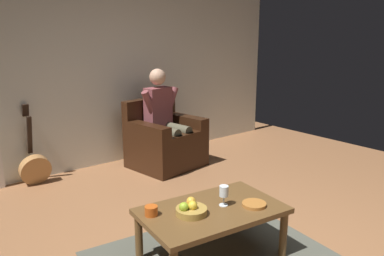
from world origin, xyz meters
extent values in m
cube|color=silver|center=(0.00, -3.09, 1.29)|extent=(6.31, 0.06, 2.58)
cube|color=black|center=(-0.79, -2.45, 0.19)|extent=(0.94, 0.87, 0.39)
cube|color=black|center=(-0.80, -2.39, 0.44)|extent=(0.60, 0.70, 0.10)
cube|color=black|center=(-1.12, -2.50, 0.51)|extent=(0.27, 0.76, 0.24)
cube|color=black|center=(-0.46, -2.40, 0.51)|extent=(0.27, 0.76, 0.24)
cube|color=black|center=(-0.74, -2.76, 0.63)|extent=(0.84, 0.24, 0.48)
cube|color=brown|center=(-0.77, -2.59, 0.76)|extent=(0.37, 0.23, 0.54)
sphere|color=tan|center=(-0.77, -2.59, 1.16)|extent=(0.21, 0.21, 0.21)
cylinder|color=brown|center=(-0.90, -2.38, 0.50)|extent=(0.20, 0.47, 0.13)
cylinder|color=brown|center=(-0.93, -2.16, 0.24)|extent=(0.13, 0.13, 0.49)
cylinder|color=brown|center=(-0.98, -2.58, 0.88)|extent=(0.21, 0.12, 0.29)
cylinder|color=brown|center=(-0.70, -2.35, 0.50)|extent=(0.20, 0.47, 0.13)
cylinder|color=brown|center=(-0.74, -2.13, 0.24)|extent=(0.13, 0.13, 0.49)
cylinder|color=brown|center=(-0.57, -2.51, 0.88)|extent=(0.21, 0.12, 0.29)
cube|color=brown|center=(0.17, -0.47, 0.40)|extent=(1.14, 0.77, 0.04)
cylinder|color=brown|center=(-0.28, -0.14, 0.19)|extent=(0.06, 0.06, 0.38)
cylinder|color=brown|center=(-0.35, -0.69, 0.19)|extent=(0.06, 0.06, 0.38)
cylinder|color=brown|center=(0.62, -0.80, 0.19)|extent=(0.06, 0.06, 0.38)
cylinder|color=#AE7945|center=(0.75, -2.88, 0.17)|extent=(0.35, 0.17, 0.36)
cylinder|color=black|center=(0.75, -2.83, 0.19)|extent=(0.10, 0.03, 0.10)
cube|color=black|center=(0.75, -2.97, 0.57)|extent=(0.05, 0.13, 0.45)
cube|color=black|center=(0.75, -3.03, 0.85)|extent=(0.07, 0.06, 0.14)
cylinder|color=silver|center=(0.06, -0.46, 0.42)|extent=(0.07, 0.07, 0.01)
cylinder|color=silver|center=(0.06, -0.46, 0.46)|extent=(0.01, 0.01, 0.07)
cylinder|color=silver|center=(0.06, -0.46, 0.54)|extent=(0.07, 0.07, 0.08)
cylinder|color=#590C19|center=(0.06, -0.46, 0.51)|extent=(0.06, 0.06, 0.03)
cylinder|color=olive|center=(0.35, -0.49, 0.44)|extent=(0.23, 0.23, 0.05)
sphere|color=#8CAC27|center=(0.41, -0.51, 0.49)|extent=(0.07, 0.07, 0.07)
sphere|color=gold|center=(0.34, -0.48, 0.49)|extent=(0.07, 0.07, 0.07)
sphere|color=gold|center=(0.31, -0.55, 0.49)|extent=(0.07, 0.07, 0.07)
cylinder|color=#AA692E|center=(-0.12, -0.31, 0.43)|extent=(0.19, 0.19, 0.02)
cylinder|color=#BB4F18|center=(0.59, -0.66, 0.45)|extent=(0.10, 0.10, 0.07)
camera|label=1|loc=(1.95, 1.53, 1.70)|focal=36.01mm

